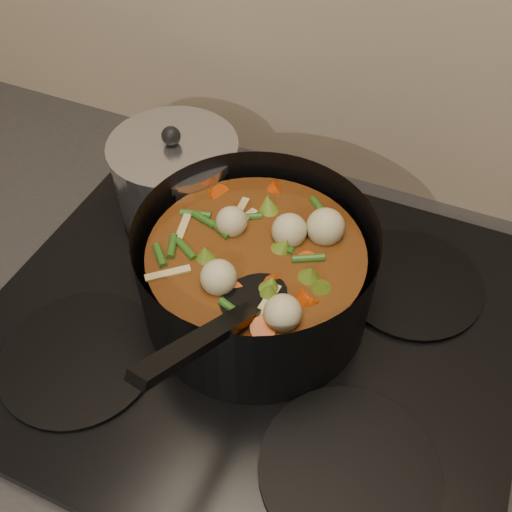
% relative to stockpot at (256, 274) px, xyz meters
% --- Properties ---
extents(counter, '(2.64, 0.64, 0.91)m').
position_rel_stockpot_xyz_m(counter, '(0.01, -0.02, -0.54)').
color(counter, brown).
rests_on(counter, ground).
extents(stovetop, '(0.62, 0.54, 0.03)m').
position_rel_stockpot_xyz_m(stovetop, '(0.01, -0.02, -0.07)').
color(stovetop, black).
rests_on(stovetop, counter).
extents(stockpot, '(0.34, 0.40, 0.20)m').
position_rel_stockpot_xyz_m(stockpot, '(0.00, 0.00, 0.00)').
color(stockpot, black).
rests_on(stockpot, stovetop).
extents(saucepan, '(0.17, 0.17, 0.14)m').
position_rel_stockpot_xyz_m(saucepan, '(-0.17, 0.11, -0.00)').
color(saucepan, silver).
rests_on(saucepan, stovetop).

